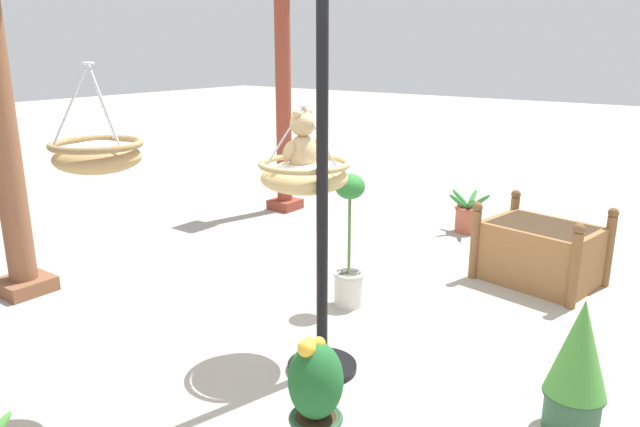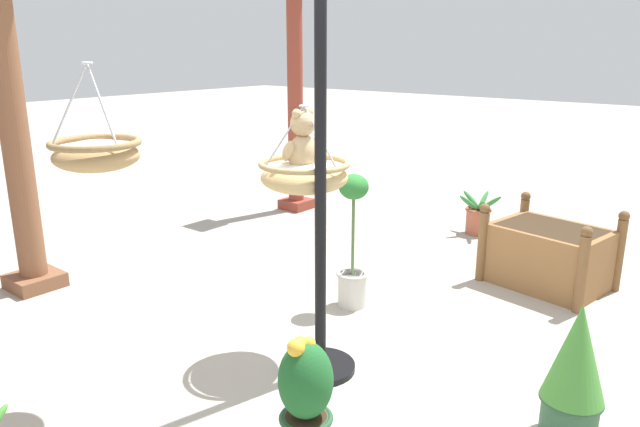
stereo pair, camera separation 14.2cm
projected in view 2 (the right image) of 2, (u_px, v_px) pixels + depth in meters
The scene contains 12 objects.
ground_plane at pixel (330, 350), 4.03m from camera, with size 40.00×40.00×0.00m, color #A8A093.
display_pole_central at pixel (320, 250), 3.56m from camera, with size 0.44×0.44×2.54m.
hanging_basket_with_teddy at pixel (304, 175), 3.72m from camera, with size 0.57×0.57×0.55m.
teddy_bear at pixel (302, 146), 3.68m from camera, with size 0.28×0.25×0.41m.
hanging_basket_left_high at pixel (96, 153), 3.10m from camera, with size 0.47×0.47×0.56m.
greenhouse_pillar_right at pixel (295, 99), 7.16m from camera, with size 0.36×0.36×2.82m.
greenhouse_pillar_far_back at pixel (16, 142), 4.74m from camera, with size 0.42×0.42×2.59m.
wooden_planter_box at pixel (549, 254), 5.05m from camera, with size 0.88×1.07×0.69m.
potted_plant_flowering_red at pixel (478, 217), 6.47m from camera, with size 0.49×0.49×0.46m.
potted_plant_tall_leafy at pixel (575, 371), 3.04m from camera, with size 0.32×0.32×0.75m.
potted_plant_bushy_green at pixel (353, 251), 4.59m from camera, with size 0.26×0.26×1.06m.
potted_plant_small_succulent at pixel (306, 404), 2.79m from camera, with size 0.26×0.26×0.72m.
Camera 2 is at (-2.86, -2.23, 1.98)m, focal length 33.43 mm.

